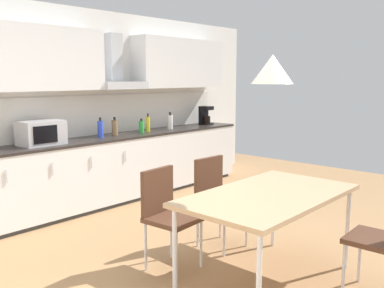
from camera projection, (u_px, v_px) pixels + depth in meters
The scene contains 16 objects.
ground_plane at pixel (237, 272), 3.68m from camera, with size 9.40×8.38×0.02m, color #9E754C.
wall_back at pixel (55, 108), 5.37m from camera, with size 7.52×0.10×2.54m, color silver.
kitchen_counter at pixel (126, 166), 5.89m from camera, with size 4.12×0.61×0.88m.
backsplash_tile at pixel (112, 114), 5.97m from camera, with size 4.10×0.02×0.53m, color silver.
upper_wall_cabinets at pixel (118, 62), 5.75m from camera, with size 4.10×0.40×0.74m.
microwave at pixel (41, 133), 4.90m from camera, with size 0.48×0.35×0.28m.
coffee_maker at pixel (205, 115), 7.06m from camera, with size 0.18×0.19×0.30m.
bottle_blue at pixel (100, 129), 5.53m from camera, with size 0.07×0.07×0.26m.
bottle_green at pixel (141, 127), 6.00m from camera, with size 0.08×0.08×0.20m.
bottle_white at pixel (170, 122), 6.42m from camera, with size 0.08×0.08×0.26m.
bottle_brown at pixel (115, 127), 5.73m from camera, with size 0.08×0.08×0.24m.
bottle_yellow at pixel (148, 124), 6.10m from camera, with size 0.06×0.06×0.26m.
dining_table at pixel (269, 199), 3.38m from camera, with size 1.51×0.86×0.74m.
chair_far_left at pixel (166, 208), 3.69m from camera, with size 0.43×0.43×0.87m.
chair_far_right at pixel (216, 192), 4.20m from camera, with size 0.42×0.42×0.87m.
pendant_lamp at pixel (273, 69), 3.23m from camera, with size 0.32×0.32×0.22m, color silver.
Camera 1 is at (-2.83, -2.04, 1.65)m, focal length 40.00 mm.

